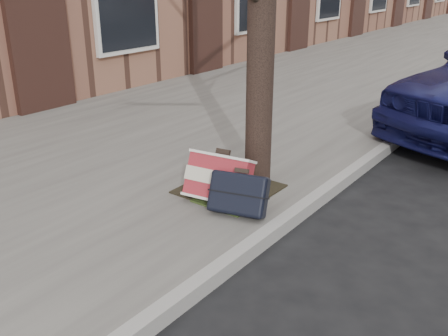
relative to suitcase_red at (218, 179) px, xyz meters
The scene contains 4 objects.
near_sidewalk 14.20m from the suitcase_red, 97.21° to the left, with size 5.00×70.00×0.12m, color slate.
dirt_patch 0.37m from the suitcase_red, 106.25° to the left, with size 0.85×0.85×0.01m, color black.
suitcase_red is the anchor object (origin of this frame).
suitcase_navy 0.32m from the suitcase_red, 17.96° to the right, with size 0.52×0.17×0.37m, color black.
Camera 1 is at (0.69, -2.46, 2.15)m, focal length 40.00 mm.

